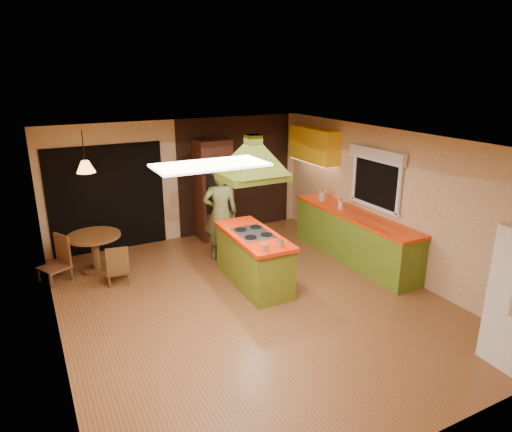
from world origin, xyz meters
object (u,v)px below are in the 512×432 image
wall_oven (213,189)px  dining_table (95,246)px  kitchen_island (253,258)px  man (221,214)px  canister_large (323,196)px

wall_oven → dining_table: bearing=-166.3°
dining_table → wall_oven: bearing=14.3°
kitchen_island → man: bearing=94.2°
kitchen_island → canister_large: bearing=27.4°
dining_table → canister_large: (4.34, -0.74, 0.54)m
dining_table → kitchen_island: bearing=-37.5°
wall_oven → dining_table: wall_oven is taller
canister_large → kitchen_island: bearing=-154.5°
wall_oven → canister_large: 2.28m
man → wall_oven: bearing=-90.0°
dining_table → canister_large: size_ratio=4.47×
kitchen_island → man: size_ratio=1.01×
wall_oven → man: bearing=-106.7°
dining_table → canister_large: bearing=-9.7°
wall_oven → dining_table: size_ratio=2.30×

